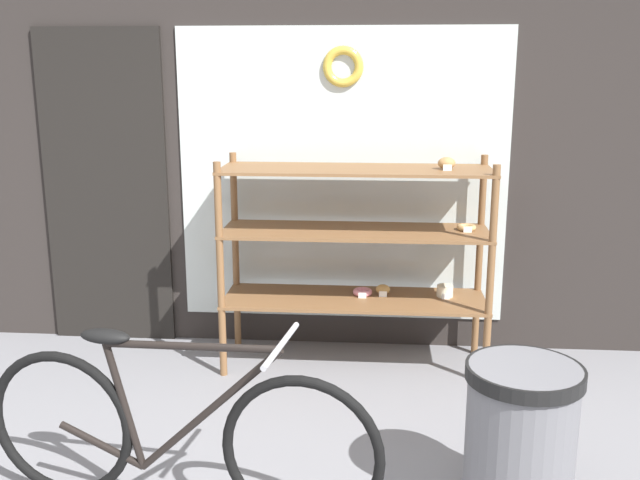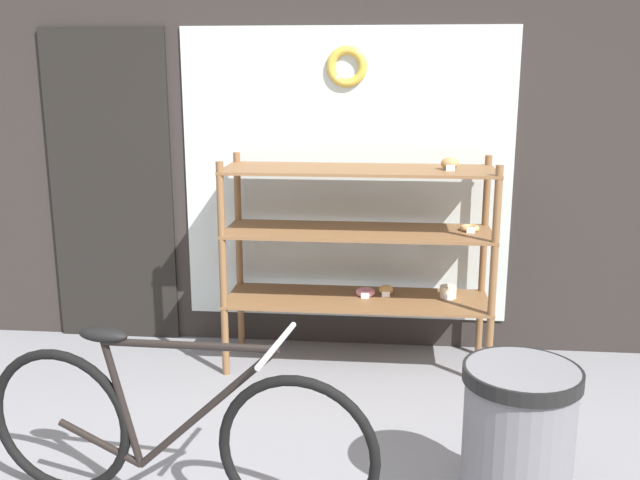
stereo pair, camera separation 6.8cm
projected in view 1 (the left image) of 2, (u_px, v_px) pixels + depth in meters
The scene contains 4 objects.
storefront_facade at pixel (306, 89), 4.56m from camera, with size 4.73×0.13×3.53m.
display_case at pixel (358, 241), 4.37m from camera, with size 1.63×0.51×1.33m.
bicycle at pixel (175, 433), 2.96m from camera, with size 1.74×0.46×0.81m.
trash_bin at pixel (520, 436), 2.94m from camera, with size 0.48×0.48×0.67m.
Camera 1 is at (0.42, -2.07, 1.84)m, focal length 40.00 mm.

